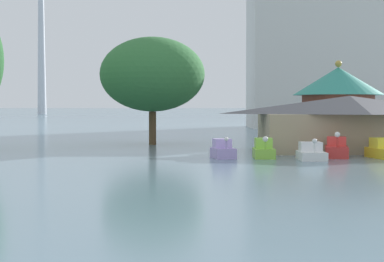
{
  "coord_description": "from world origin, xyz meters",
  "views": [
    {
      "loc": [
        3.5,
        -8.93,
        3.6
      ],
      "look_at": [
        3.88,
        22.76,
        2.32
      ],
      "focal_mm": 58.57,
      "sensor_mm": 36.0,
      "label": 1
    }
  ],
  "objects": [
    {
      "name": "background_building_block",
      "position": [
        31.36,
        94.23,
        12.04
      ],
      "size": [
        34.76,
        13.82,
        24.04
      ],
      "color": "silver",
      "rests_on": "ground"
    },
    {
      "name": "pedal_boat_white",
      "position": [
        11.94,
        32.47,
        0.46
      ],
      "size": [
        1.72,
        2.77,
        1.48
      ],
      "rotation": [
        0.0,
        0.0,
        -1.59
      ],
      "color": "white",
      "rests_on": "ground"
    },
    {
      "name": "pedal_boat_red",
      "position": [
        14.11,
        34.5,
        0.58
      ],
      "size": [
        2.04,
        3.09,
        1.83
      ],
      "rotation": [
        0.0,
        0.0,
        -1.77
      ],
      "color": "red",
      "rests_on": "ground"
    },
    {
      "name": "pedal_boat_lime",
      "position": [
        8.96,
        33.99,
        0.55
      ],
      "size": [
        1.42,
        2.36,
        1.55
      ],
      "rotation": [
        0.0,
        0.0,
        -1.59
      ],
      "color": "#8CCC3F",
      "rests_on": "ground"
    },
    {
      "name": "shoreline_tree_mid",
      "position": [
        0.55,
        48.87,
        6.48
      ],
      "size": [
        9.66,
        9.66,
        9.92
      ],
      "color": "brown",
      "rests_on": "ground"
    },
    {
      "name": "green_roof_pavilion",
      "position": [
        19.34,
        55.35,
        4.22
      ],
      "size": [
        9.3,
        9.3,
        8.26
      ],
      "color": "brown",
      "rests_on": "ground"
    },
    {
      "name": "pedal_boat_yellow",
      "position": [
        17.27,
        33.86,
        0.55
      ],
      "size": [
        2.12,
        3.18,
        1.65
      ],
      "rotation": [
        0.0,
        0.0,
        -1.4
      ],
      "color": "yellow",
      "rests_on": "ground"
    },
    {
      "name": "boathouse",
      "position": [
        16.46,
        39.92,
        2.3
      ],
      "size": [
        14.64,
        8.31,
        4.38
      ],
      "color": "tan",
      "rests_on": "ground"
    },
    {
      "name": "pedal_boat_lavender",
      "position": [
        6.15,
        34.01,
        0.52
      ],
      "size": [
        1.77,
        2.42,
        1.5
      ],
      "rotation": [
        0.0,
        0.0,
        -1.38
      ],
      "color": "#B299D8",
      "rests_on": "ground"
    }
  ]
}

